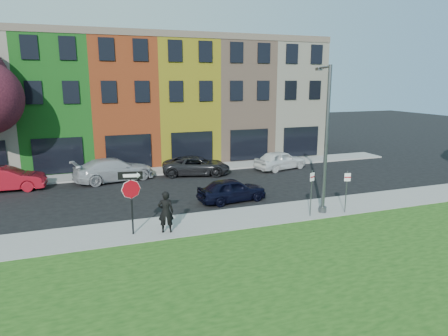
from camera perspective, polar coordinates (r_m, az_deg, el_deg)
name	(u,v)px	position (r m, az deg, el deg)	size (l,w,h in m)	color
ground	(291,238)	(18.11, 9.48, -9.90)	(120.00, 120.00, 0.00)	black
sidewalk_near	(296,212)	(21.47, 10.24, -6.15)	(40.00, 3.00, 0.12)	gray
sidewalk_far	(158,171)	(30.77, -9.35, -0.45)	(40.00, 2.40, 0.12)	gray
rowhouse_block	(149,102)	(36.24, -10.69, 9.31)	(30.00, 10.12, 10.00)	beige
stop_sign	(131,190)	(17.83, -13.14, -3.07)	(1.04, 0.25, 2.86)	black
man	(166,212)	(18.11, -8.31, -6.22)	(0.78, 0.60, 1.91)	black
sedan_near	(232,190)	(22.91, 1.13, -3.14)	(4.15, 2.07, 1.36)	black
parked_car_red	(6,179)	(28.56, -28.71, -1.39)	(4.71, 1.88, 1.52)	maroon
parked_car_silver	(114,170)	(28.57, -15.43, -0.22)	(5.82, 3.38, 1.59)	#A2A2A7
parked_car_dark	(196,166)	(29.42, -3.98, 0.35)	(5.36, 3.51, 1.37)	black
parked_car_white	(280,160)	(31.44, 8.05, 1.14)	(4.64, 2.77, 1.48)	silver
street_lamp	(325,140)	(20.85, 14.24, 3.91)	(1.07, 2.49, 7.45)	#4D5053
parking_sign_a	(311,188)	(20.37, 12.39, -2.80)	(0.31, 0.15, 2.36)	#4D5053
parking_sign_b	(347,187)	(21.40, 17.11, -2.59)	(0.31, 0.13, 2.19)	#4D5053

